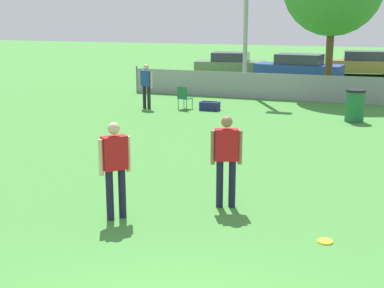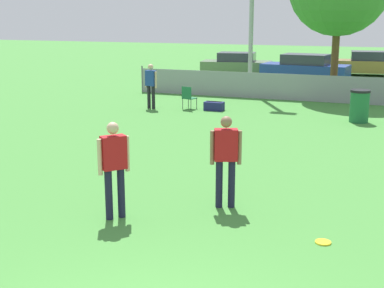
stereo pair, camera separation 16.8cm
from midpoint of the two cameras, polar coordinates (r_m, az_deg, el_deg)
fence_backline at (r=22.59m, az=15.07°, el=5.65°), size 18.19×0.07×1.21m
player_thrower_red at (r=9.28m, az=-8.73°, el=-2.07°), size 0.44×0.46×1.72m
player_defender_red at (r=9.75m, az=3.19°, el=-1.16°), size 0.54×0.36×1.72m
spectator_in_blue at (r=20.46m, az=-5.12°, el=6.49°), size 0.54×0.31×1.69m
frisbee_disc at (r=8.78m, az=13.46°, el=-10.05°), size 0.25×0.25×0.03m
folding_chair_sideline at (r=20.31m, az=-1.10°, el=5.10°), size 0.52×0.52×0.87m
trash_bin at (r=18.68m, az=16.73°, el=3.95°), size 0.65×0.65×1.08m
gear_bag_sideline at (r=20.13m, az=1.67°, el=4.07°), size 0.72×0.39×0.35m
parked_car_olive at (r=31.87m, az=3.97°, el=8.47°), size 4.26×2.40×1.37m
parked_car_blue at (r=29.85m, az=11.17°, el=7.95°), size 4.73×2.21×1.45m
parked_car_tan at (r=33.74m, az=17.69°, el=8.17°), size 4.56×2.21×1.42m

